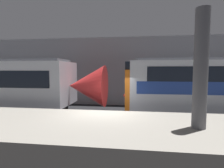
{
  "coord_description": "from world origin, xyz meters",
  "views": [
    {
      "loc": [
        1.3,
        -7.45,
        2.85
      ],
      "look_at": [
        0.19,
        1.08,
        2.17
      ],
      "focal_mm": 28.0,
      "sensor_mm": 36.0,
      "label": 1
    }
  ],
  "objects": [
    {
      "name": "ground_plane",
      "position": [
        0.0,
        0.0,
        0.0
      ],
      "size": [
        120.0,
        120.0,
        0.0
      ],
      "primitive_type": "plane",
      "color": "black"
    },
    {
      "name": "station_rear_barrier",
      "position": [
        0.0,
        6.64,
        2.74
      ],
      "size": [
        50.0,
        0.15,
        5.48
      ],
      "color": "#939399",
      "rests_on": "ground"
    },
    {
      "name": "platform",
      "position": [
        0.0,
        -1.84,
        0.54
      ],
      "size": [
        40.0,
        3.67,
        1.09
      ],
      "color": "gray",
      "rests_on": "ground"
    },
    {
      "name": "support_pillar_near",
      "position": [
        3.26,
        -1.94,
        2.88
      ],
      "size": [
        0.41,
        0.41,
        3.58
      ],
      "color": "#56565B",
      "rests_on": "platform"
    }
  ]
}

